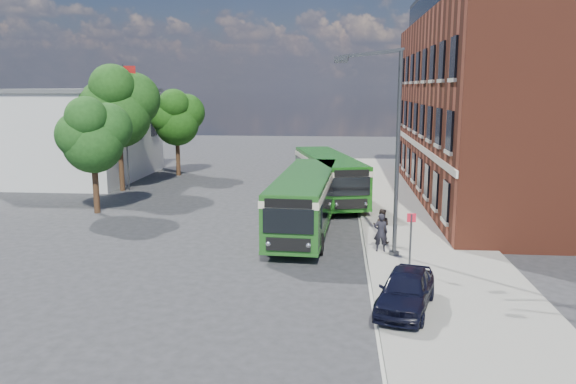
# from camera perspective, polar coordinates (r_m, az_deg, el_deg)

# --- Properties ---
(ground) EXTENTS (120.00, 120.00, 0.00)m
(ground) POSITION_cam_1_polar(r_m,az_deg,el_deg) (27.30, -0.68, -5.18)
(ground) COLOR #2B2B2E
(ground) RESTS_ON ground
(pavement) EXTENTS (6.00, 48.00, 0.15)m
(pavement) POSITION_cam_1_polar(r_m,az_deg,el_deg) (35.19, 12.08, -1.69)
(pavement) COLOR gray
(pavement) RESTS_ON ground
(kerb_line) EXTENTS (0.12, 48.00, 0.01)m
(kerb_line) POSITION_cam_1_polar(r_m,az_deg,el_deg) (34.96, 7.11, -1.73)
(kerb_line) COLOR beige
(kerb_line) RESTS_ON ground
(brick_office) EXTENTS (12.10, 26.00, 14.20)m
(brick_office) POSITION_cam_1_polar(r_m,az_deg,el_deg) (39.79, 21.95, 9.19)
(brick_office) COLOR maroon
(brick_office) RESTS_ON ground
(white_building) EXTENTS (9.40, 13.40, 7.30)m
(white_building) POSITION_cam_1_polar(r_m,az_deg,el_deg) (48.87, -20.02, 5.55)
(white_building) COLOR silver
(white_building) RESTS_ON ground
(flagpole) EXTENTS (0.95, 0.10, 9.00)m
(flagpole) POSITION_cam_1_polar(r_m,az_deg,el_deg) (42.02, -16.10, 6.80)
(flagpole) COLOR #393B3F
(flagpole) RESTS_ON ground
(street_lamp) EXTENTS (2.96, 2.38, 9.00)m
(street_lamp) POSITION_cam_1_polar(r_m,az_deg,el_deg) (24.38, 10.23, 4.22)
(street_lamp) COLOR #393B3F
(street_lamp) RESTS_ON ground
(bus_stop_sign) EXTENTS (0.35, 0.08, 2.52)m
(bus_stop_sign) POSITION_cam_1_polar(r_m,az_deg,el_deg) (22.92, 12.35, -4.62)
(bus_stop_sign) COLOR #393B3F
(bus_stop_sign) RESTS_ON ground
(bus_front) EXTENTS (3.26, 12.47, 3.02)m
(bus_front) POSITION_cam_1_polar(r_m,az_deg,el_deg) (29.25, 1.76, -0.43)
(bus_front) COLOR #1F571B
(bus_front) RESTS_ON ground
(bus_rear) EXTENTS (5.23, 11.71, 3.02)m
(bus_rear) POSITION_cam_1_polar(r_m,az_deg,el_deg) (37.08, 4.15, 1.90)
(bus_rear) COLOR #155112
(bus_rear) RESTS_ON ground
(parked_car) EXTENTS (2.64, 4.27, 1.36)m
(parked_car) POSITION_cam_1_polar(r_m,az_deg,el_deg) (19.23, 11.87, -9.71)
(parked_car) COLOR black
(parked_car) RESTS_ON pavement
(pedestrian_a) EXTENTS (0.66, 0.45, 1.74)m
(pedestrian_a) POSITION_cam_1_polar(r_m,az_deg,el_deg) (25.54, 9.40, -4.07)
(pedestrian_a) COLOR black
(pedestrian_a) RESTS_ON pavement
(pedestrian_b) EXTENTS (0.90, 0.76, 1.64)m
(pedestrian_b) POSITION_cam_1_polar(r_m,az_deg,el_deg) (26.93, 9.47, -3.41)
(pedestrian_b) COLOR black
(pedestrian_b) RESTS_ON pavement
(tree_left) EXTENTS (4.11, 3.91, 6.94)m
(tree_left) POSITION_cam_1_polar(r_m,az_deg,el_deg) (34.84, -19.20, 5.54)
(tree_left) COLOR #332212
(tree_left) RESTS_ON ground
(tree_mid) EXTENTS (5.34, 5.08, 9.02)m
(tree_mid) POSITION_cam_1_polar(r_m,az_deg,el_deg) (41.92, -16.83, 8.37)
(tree_mid) COLOR #332212
(tree_mid) RESTS_ON ground
(tree_right) EXTENTS (4.32, 4.11, 7.30)m
(tree_right) POSITION_cam_1_polar(r_m,az_deg,el_deg) (48.36, -11.21, 7.47)
(tree_right) COLOR #332212
(tree_right) RESTS_ON ground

